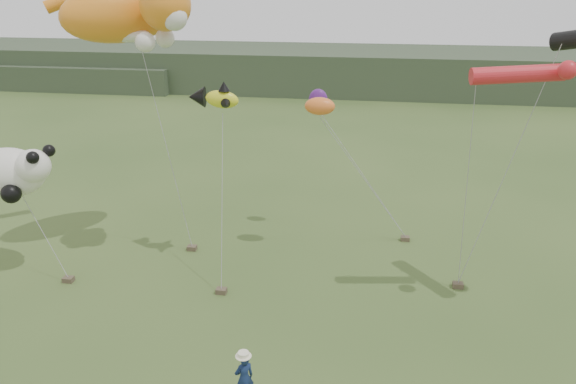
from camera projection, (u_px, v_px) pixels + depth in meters
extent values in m
plane|color=#385123|center=(271.00, 359.00, 17.25)|extent=(120.00, 120.00, 0.00)
cube|color=#2D3D28|center=(349.00, 69.00, 58.03)|extent=(90.00, 12.00, 4.00)
cube|color=#2D3D28|center=(66.00, 74.00, 59.83)|extent=(25.00, 8.00, 2.50)
imported|color=#132247|center=(244.00, 378.00, 15.29)|extent=(0.66, 0.61, 1.51)
cube|color=brown|center=(192.00, 248.00, 24.07)|extent=(0.38, 0.31, 0.20)
cube|color=brown|center=(221.00, 291.00, 20.78)|extent=(0.38, 0.31, 0.20)
cube|color=brown|center=(458.00, 285.00, 21.17)|extent=(0.38, 0.31, 0.20)
cube|color=brown|center=(68.00, 279.00, 21.56)|extent=(0.38, 0.31, 0.20)
cube|color=brown|center=(405.00, 238.00, 24.94)|extent=(0.38, 0.31, 0.20)
ellipsoid|color=orange|center=(124.00, 12.00, 21.56)|extent=(5.19, 5.32, 2.67)
sphere|color=orange|center=(165.00, 5.00, 20.19)|extent=(1.87, 1.87, 1.87)
sphere|color=silver|center=(174.00, 18.00, 19.99)|extent=(0.93, 0.93, 0.93)
ellipsoid|color=silver|center=(128.00, 35.00, 21.54)|extent=(1.83, 0.91, 0.57)
sphere|color=silver|center=(145.00, 42.00, 20.15)|extent=(0.73, 0.73, 0.73)
sphere|color=silver|center=(165.00, 38.00, 21.46)|extent=(0.73, 0.73, 0.73)
ellipsoid|color=yellow|center=(222.00, 99.00, 21.14)|extent=(1.39, 0.70, 0.82)
cone|color=black|center=(197.00, 97.00, 21.54)|extent=(0.72, 0.88, 0.81)
cone|color=black|center=(224.00, 86.00, 20.95)|extent=(0.45, 0.45, 0.36)
cone|color=black|center=(226.00, 104.00, 20.72)|extent=(0.48, 0.50, 0.36)
cone|color=black|center=(232.00, 99.00, 21.54)|extent=(0.48, 0.50, 0.36)
cylinder|color=red|center=(518.00, 74.00, 17.64)|extent=(2.98, 0.95, 0.69)
sphere|color=red|center=(568.00, 70.00, 16.93)|extent=(0.58, 0.58, 0.58)
ellipsoid|color=white|center=(10.00, 172.00, 21.38)|extent=(2.83, 1.89, 1.89)
sphere|color=white|center=(33.00, 166.00, 20.76)|extent=(1.26, 1.26, 1.26)
sphere|color=black|center=(33.00, 158.00, 20.16)|extent=(0.46, 0.46, 0.46)
sphere|color=black|center=(49.00, 151.00, 20.97)|extent=(0.46, 0.46, 0.46)
sphere|color=black|center=(11.00, 194.00, 20.72)|extent=(0.73, 0.73, 0.73)
ellipsoid|color=orange|center=(320.00, 106.00, 22.11)|extent=(1.21, 0.70, 0.70)
ellipsoid|color=#531B74|center=(318.00, 100.00, 24.20)|extent=(0.82, 0.55, 1.00)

